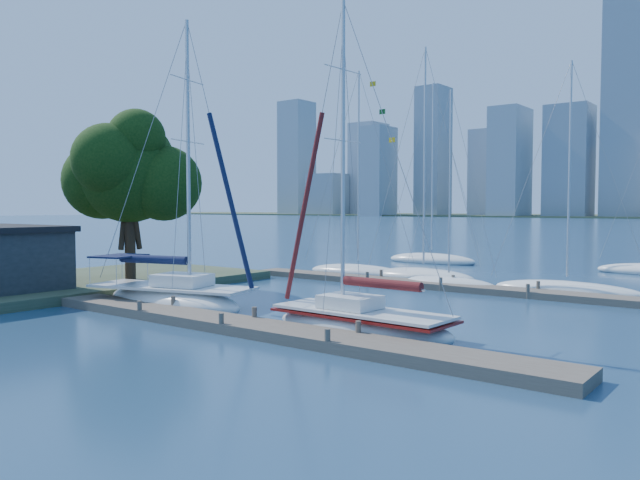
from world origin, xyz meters
The scene contains 12 objects.
ground centered at (0.00, 0.00, 0.00)m, with size 700.00×700.00×0.00m, color navy.
near_dock centered at (0.00, 0.00, 0.20)m, with size 26.00×2.00×0.40m, color brown.
far_dock centered at (2.00, 16.00, 0.18)m, with size 30.00×1.80×0.36m, color brown.
shore centered at (-17.00, 3.00, 0.25)m, with size 12.00×22.00×0.50m, color #38472D.
tree centered at (-14.30, 5.28, 6.95)m, with size 7.98×7.27×10.40m.
sailboat_navy centered at (-6.58, 2.11, 1.07)m, with size 9.20×4.96×14.03m.
sailboat_maroon centered at (4.10, 2.41, 1.09)m, with size 7.73×2.78×13.11m.
bg_boat_0 centered at (-7.33, 19.10, 0.28)m, with size 8.37×4.33×14.56m.
bg_boat_1 centered at (-2.17, 19.05, 0.31)m, with size 7.58×5.20×15.40m.
bg_boat_2 centered at (0.65, 16.96, 0.24)m, with size 5.95×2.02×12.00m.
bg_boat_3 centered at (7.13, 18.15, 0.25)m, with size 8.36×4.37×13.02m.
bg_boat_6 centered at (-7.87, 31.17, 0.31)m, with size 8.44×4.72×15.70m.
Camera 1 is at (17.13, -17.04, 4.77)m, focal length 35.00 mm.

